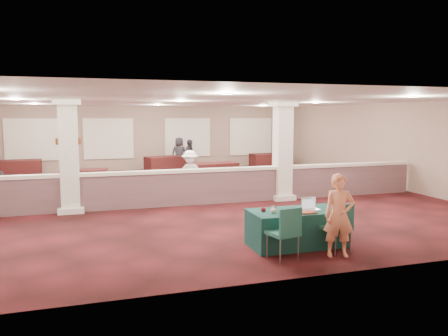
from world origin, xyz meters
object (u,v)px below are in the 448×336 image
object	(u,v)px
far_table_front_left	(85,178)
attendee_d	(179,154)
far_table_back_center	(166,164)
attendee_c	(189,157)
near_table	(296,228)
far_table_back_right	(269,161)
far_table_front_right	(278,180)
woman	(339,215)
far_table_back_left	(18,169)
far_table_front_center	(214,172)
conf_chair_main	(339,224)
conf_chair_side	(286,229)
attendee_b	(190,173)

from	to	relation	value
far_table_front_left	attendee_d	distance (m)	6.04
attendee_d	far_table_back_center	bearing A→B (deg)	61.65
far_table_front_left	attendee_c	bearing A→B (deg)	27.46
near_table	far_table_back_right	bearing A→B (deg)	69.51
far_table_front_left	far_table_front_right	bearing A→B (deg)	-21.52
woman	far_table_front_left	world-z (taller)	woman
far_table_front_left	far_table_back_left	world-z (taller)	far_table_back_left
far_table_back_left	attendee_c	world-z (taller)	attendee_c
far_table_front_center	near_table	bearing A→B (deg)	-95.57
far_table_back_left	conf_chair_main	bearing A→B (deg)	-60.55
woman	far_table_front_center	distance (m)	10.20
woman	far_table_front_right	size ratio (longest dim) A/B	0.90
conf_chair_side	far_table_front_left	distance (m)	10.73
near_table	conf_chair_side	size ratio (longest dim) A/B	1.92
woman	attendee_d	world-z (taller)	attendee_d
far_table_back_right	attendee_c	xyz separation A→B (m)	(-4.48, -1.08, 0.43)
near_table	attendee_c	world-z (taller)	attendee_c
conf_chair_main	attendee_c	size ratio (longest dim) A/B	0.62
woman	attendee_d	xyz separation A→B (m)	(-0.20, 14.19, 0.03)
far_table_front_left	attendee_d	world-z (taller)	attendee_d
conf_chair_main	attendee_d	world-z (taller)	attendee_d
woman	far_table_front_right	distance (m)	7.80
far_table_front_right	attendee_b	bearing A→B (deg)	-174.97
far_table_back_left	far_table_back_right	xyz separation A→B (m)	(11.95, 0.00, -0.01)
far_table_front_left	attendee_b	distance (m)	4.59
conf_chair_side	attendee_d	bearing A→B (deg)	74.48
near_table	attendee_b	xyz separation A→B (m)	(-0.81, 6.30, 0.40)
far_table_front_left	far_table_front_center	bearing A→B (deg)	0.00
attendee_b	far_table_front_right	bearing A→B (deg)	29.16
far_table_back_left	far_table_back_center	distance (m)	6.55
far_table_back_right	attendee_b	bearing A→B (deg)	-131.22
conf_chair_side	far_table_front_left	xyz separation A→B (m)	(-3.64, 10.09, -0.26)
near_table	attendee_c	bearing A→B (deg)	88.42
far_table_front_left	attendee_b	xyz separation A→B (m)	(3.44, -3.00, 0.43)
far_table_back_right	attendee_d	xyz separation A→B (m)	(-4.64, 0.50, 0.44)
far_table_front_center	attendee_d	bearing A→B (deg)	99.33
far_table_back_right	woman	bearing A→B (deg)	-107.96
conf_chair_side	woman	world-z (taller)	woman
near_table	woman	size ratio (longest dim) A/B	1.21
conf_chair_side	far_table_back_left	size ratio (longest dim) A/B	0.52
conf_chair_side	attendee_d	world-z (taller)	attendee_d
near_table	far_table_front_center	distance (m)	9.35
attendee_c	attendee_d	xyz separation A→B (m)	(-0.16, 1.58, 0.02)
far_table_back_left	attendee_d	distance (m)	7.34
attendee_d	far_table_front_left	bearing A→B (deg)	69.85
conf_chair_side	attendee_b	xyz separation A→B (m)	(-0.19, 7.09, 0.18)
far_table_front_right	attendee_d	distance (m)	7.12
far_table_front_right	attendee_c	size ratio (longest dim) A/B	1.10
woman	far_table_front_right	world-z (taller)	woman
far_table_front_center	attendee_c	size ratio (longest dim) A/B	1.16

